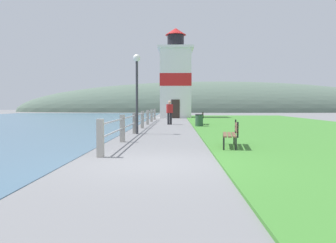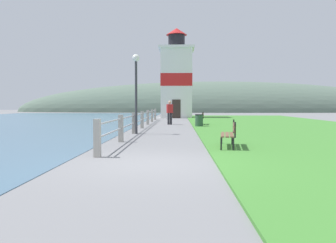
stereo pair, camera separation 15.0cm
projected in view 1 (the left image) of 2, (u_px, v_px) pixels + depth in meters
name	position (u px, v px, depth m)	size (l,w,h in m)	color
ground_plane	(153.00, 164.00, 8.13)	(160.00, 160.00, 0.00)	slate
grass_verge	(284.00, 126.00, 21.56)	(12.00, 41.01, 0.06)	#428433
seawall_railing	(142.00, 118.00, 20.23)	(0.18, 22.42, 1.07)	#A8A399
park_bench_near	(232.00, 133.00, 10.91)	(0.70, 1.74, 0.94)	brown
park_bench_midway	(201.00, 118.00, 23.08)	(0.66, 1.72, 0.94)	brown
lighthouse	(176.00, 79.00, 36.52)	(3.88, 3.88, 9.93)	white
person_strolling	(170.00, 112.00, 23.99)	(0.48, 0.38, 1.75)	#28282D
trash_bin	(199.00, 121.00, 21.27)	(0.54, 0.54, 0.84)	#2D5138
lamp_post	(137.00, 79.00, 16.23)	(0.36, 0.36, 3.96)	#333338
distant_hillside	(214.00, 112.00, 65.15)	(80.00, 16.00, 12.00)	#566B5B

